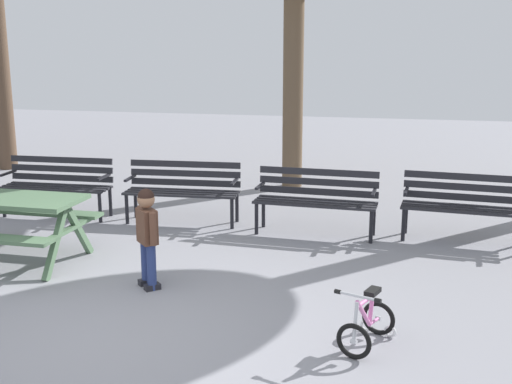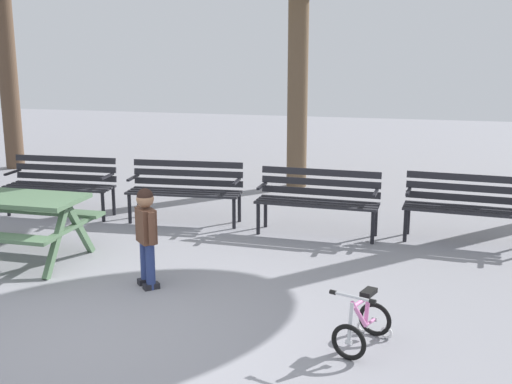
{
  "view_description": "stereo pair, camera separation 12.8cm",
  "coord_description": "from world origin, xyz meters",
  "px_view_note": "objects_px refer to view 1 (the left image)",
  "views": [
    {
      "loc": [
        2.48,
        -4.53,
        2.43
      ],
      "look_at": [
        0.89,
        2.17,
        0.85
      ],
      "focal_mm": 44.49,
      "sensor_mm": 36.0,
      "label": 1
    },
    {
      "loc": [
        2.61,
        -4.49,
        2.43
      ],
      "look_at": [
        0.89,
        2.17,
        0.85
      ],
      "focal_mm": 44.49,
      "sensor_mm": 36.0,
      "label": 2
    }
  ],
  "objects_px": {
    "park_bench_far_right": "(467,202)",
    "child_standing": "(147,230)",
    "park_bench_far_left": "(58,181)",
    "park_bench_left": "(183,186)",
    "picnic_table": "(4,211)",
    "park_bench_right": "(316,196)",
    "kids_bicycle": "(367,323)"
  },
  "relations": [
    {
      "from": "park_bench_left",
      "to": "picnic_table",
      "type": "bearing_deg",
      "value": -124.1
    },
    {
      "from": "child_standing",
      "to": "kids_bicycle",
      "type": "xyz_separation_m",
      "value": [
        2.27,
        -0.82,
        -0.41
      ]
    },
    {
      "from": "park_bench_right",
      "to": "kids_bicycle",
      "type": "relative_size",
      "value": 2.58
    },
    {
      "from": "park_bench_right",
      "to": "park_bench_far_left",
      "type": "bearing_deg",
      "value": 179.2
    },
    {
      "from": "park_bench_left",
      "to": "park_bench_far_right",
      "type": "bearing_deg",
      "value": -0.49
    },
    {
      "from": "park_bench_far_left",
      "to": "park_bench_far_right",
      "type": "xyz_separation_m",
      "value": [
        5.71,
        0.06,
        0.0
      ]
    },
    {
      "from": "picnic_table",
      "to": "park_bench_far_right",
      "type": "height_order",
      "value": "park_bench_far_right"
    },
    {
      "from": "picnic_table",
      "to": "park_bench_right",
      "type": "xyz_separation_m",
      "value": [
        3.32,
        1.94,
        -0.08
      ]
    },
    {
      "from": "park_bench_far_right",
      "to": "child_standing",
      "type": "xyz_separation_m",
      "value": [
        -3.3,
        -2.45,
        0.1
      ]
    },
    {
      "from": "park_bench_left",
      "to": "park_bench_right",
      "type": "relative_size",
      "value": 1.01
    },
    {
      "from": "park_bench_far_right",
      "to": "kids_bicycle",
      "type": "bearing_deg",
      "value": -107.47
    },
    {
      "from": "park_bench_far_left",
      "to": "child_standing",
      "type": "distance_m",
      "value": 3.39
    },
    {
      "from": "park_bench_left",
      "to": "kids_bicycle",
      "type": "xyz_separation_m",
      "value": [
        2.78,
        -3.31,
        -0.31
      ]
    },
    {
      "from": "park_bench_right",
      "to": "child_standing",
      "type": "height_order",
      "value": "child_standing"
    },
    {
      "from": "picnic_table",
      "to": "park_bench_far_left",
      "type": "distance_m",
      "value": 2.05
    },
    {
      "from": "picnic_table",
      "to": "park_bench_far_left",
      "type": "height_order",
      "value": "park_bench_far_left"
    },
    {
      "from": "park_bench_far_left",
      "to": "park_bench_right",
      "type": "height_order",
      "value": "same"
    },
    {
      "from": "park_bench_right",
      "to": "park_bench_far_right",
      "type": "distance_m",
      "value": 1.91
    },
    {
      "from": "park_bench_far_right",
      "to": "park_bench_far_left",
      "type": "bearing_deg",
      "value": -179.39
    },
    {
      "from": "park_bench_far_left",
      "to": "park_bench_far_right",
      "type": "distance_m",
      "value": 5.71
    },
    {
      "from": "park_bench_far_left",
      "to": "kids_bicycle",
      "type": "relative_size",
      "value": 2.58
    },
    {
      "from": "picnic_table",
      "to": "park_bench_left",
      "type": "relative_size",
      "value": 1.11
    },
    {
      "from": "kids_bicycle",
      "to": "park_bench_far_left",
      "type": "bearing_deg",
      "value": 145.52
    },
    {
      "from": "child_standing",
      "to": "kids_bicycle",
      "type": "distance_m",
      "value": 2.45
    },
    {
      "from": "picnic_table",
      "to": "child_standing",
      "type": "distance_m",
      "value": 1.96
    },
    {
      "from": "park_bench_far_right",
      "to": "park_bench_left",
      "type": "bearing_deg",
      "value": 179.51
    },
    {
      "from": "park_bench_far_right",
      "to": "child_standing",
      "type": "distance_m",
      "value": 4.12
    },
    {
      "from": "picnic_table",
      "to": "park_bench_right",
      "type": "bearing_deg",
      "value": 30.26
    },
    {
      "from": "park_bench_far_right",
      "to": "park_bench_right",
      "type": "bearing_deg",
      "value": -176.57
    },
    {
      "from": "picnic_table",
      "to": "park_bench_left",
      "type": "xyz_separation_m",
      "value": [
        1.41,
        2.08,
        -0.08
      ]
    },
    {
      "from": "park_bench_right",
      "to": "park_bench_far_right",
      "type": "xyz_separation_m",
      "value": [
        1.9,
        0.11,
        0.0
      ]
    },
    {
      "from": "picnic_table",
      "to": "park_bench_far_left",
      "type": "xyz_separation_m",
      "value": [
        -0.49,
        1.99,
        -0.08
      ]
    }
  ]
}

